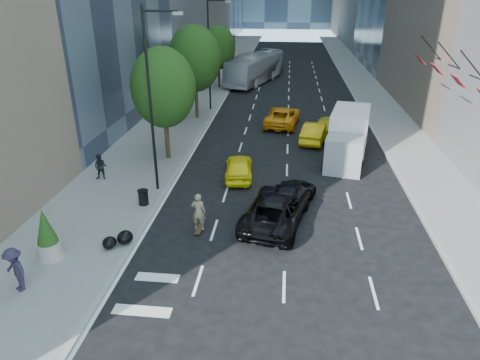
# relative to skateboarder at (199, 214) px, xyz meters

# --- Properties ---
(ground) EXTENTS (160.00, 160.00, 0.00)m
(ground) POSITION_rel_skateboarder_xyz_m (3.20, 0.19, -0.95)
(ground) COLOR black
(ground) RESTS_ON ground
(sidewalk_left) EXTENTS (6.00, 120.00, 0.15)m
(sidewalk_left) POSITION_rel_skateboarder_xyz_m (-5.80, 30.19, -0.88)
(sidewalk_left) COLOR slate
(sidewalk_left) RESTS_ON ground
(sidewalk_right) EXTENTS (4.00, 120.00, 0.15)m
(sidewalk_right) POSITION_rel_skateboarder_xyz_m (13.20, 30.19, -0.88)
(sidewalk_right) COLOR slate
(sidewalk_right) RESTS_ON ground
(lamp_near) EXTENTS (2.13, 0.22, 10.00)m
(lamp_near) POSITION_rel_skateboarder_xyz_m (-3.12, 4.19, 4.86)
(lamp_near) COLOR black
(lamp_near) RESTS_ON sidewalk_left
(lamp_far) EXTENTS (2.13, 0.22, 10.00)m
(lamp_far) POSITION_rel_skateboarder_xyz_m (-3.12, 22.19, 4.86)
(lamp_far) COLOR black
(lamp_far) RESTS_ON sidewalk_left
(tree_near) EXTENTS (4.20, 4.20, 7.46)m
(tree_near) POSITION_rel_skateboarder_xyz_m (-4.00, 9.19, 4.02)
(tree_near) COLOR #332613
(tree_near) RESTS_ON sidewalk_left
(tree_mid) EXTENTS (4.50, 4.50, 7.99)m
(tree_mid) POSITION_rel_skateboarder_xyz_m (-4.00, 19.19, 4.36)
(tree_mid) COLOR #332613
(tree_mid) RESTS_ON sidewalk_left
(tree_far) EXTENTS (3.90, 3.90, 6.92)m
(tree_far) POSITION_rel_skateboarder_xyz_m (-4.00, 32.19, 3.67)
(tree_far) COLOR #332613
(tree_far) RESTS_ON sidewalk_left
(traffic_signal) EXTENTS (2.48, 0.53, 5.20)m
(traffic_signal) POSITION_rel_skateboarder_xyz_m (-3.20, 40.19, 3.28)
(traffic_signal) COLOR black
(traffic_signal) RESTS_ON sidewalk_left
(facade_flags) EXTENTS (1.85, 13.30, 2.05)m
(facade_flags) POSITION_rel_skateboarder_xyz_m (13.84, 10.19, 5.23)
(facade_flags) COLOR black
(facade_flags) RESTS_ON ground
(skateboarder) EXTENTS (0.72, 0.49, 1.90)m
(skateboarder) POSITION_rel_skateboarder_xyz_m (0.00, 0.00, 0.00)
(skateboarder) COLOR #897255
(skateboarder) RESTS_ON ground
(black_sedan_lincoln) EXTENTS (3.82, 6.22, 1.61)m
(black_sedan_lincoln) POSITION_rel_skateboarder_xyz_m (3.70, 1.26, -0.15)
(black_sedan_lincoln) COLOR black
(black_sedan_lincoln) RESTS_ON ground
(black_sedan_mercedes) EXTENTS (3.26, 5.19, 1.40)m
(black_sedan_mercedes) POSITION_rel_skateboarder_xyz_m (4.40, 2.93, -0.25)
(black_sedan_mercedes) COLOR black
(black_sedan_mercedes) RESTS_ON ground
(taxi_a) EXTENTS (2.00, 4.22, 1.39)m
(taxi_a) POSITION_rel_skateboarder_xyz_m (1.20, 6.69, -0.26)
(taxi_a) COLOR yellow
(taxi_a) RESTS_ON ground
(taxi_b) EXTENTS (2.58, 4.80, 1.50)m
(taxi_b) POSITION_rel_skateboarder_xyz_m (6.27, 14.19, -0.20)
(taxi_b) COLOR #DFAF0B
(taxi_b) RESTS_ON ground
(taxi_c) EXTENTS (3.27, 5.89, 1.56)m
(taxi_c) POSITION_rel_skateboarder_xyz_m (3.70, 18.19, -0.17)
(taxi_c) COLOR orange
(taxi_c) RESTS_ON ground
(taxi_d) EXTENTS (3.41, 5.57, 1.51)m
(taxi_d) POSITION_rel_skateboarder_xyz_m (7.40, 15.69, -0.20)
(taxi_d) COLOR #CFC00A
(taxi_d) RESTS_ON ground
(city_bus) EXTENTS (6.76, 13.17, 3.58)m
(city_bus) POSITION_rel_skateboarder_xyz_m (0.00, 36.08, 0.84)
(city_bus) COLOR silver
(city_bus) RESTS_ON ground
(box_truck) EXTENTS (3.72, 7.08, 3.22)m
(box_truck) POSITION_rel_skateboarder_xyz_m (8.26, 10.75, 0.69)
(box_truck) COLOR silver
(box_truck) RESTS_ON ground
(pedestrian_a) EXTENTS (0.83, 0.67, 1.61)m
(pedestrian_a) POSITION_rel_skateboarder_xyz_m (-7.07, 5.13, 0.00)
(pedestrian_a) COLOR black
(pedestrian_a) RESTS_ON sidewalk_left
(pedestrian_b) EXTENTS (1.21, 0.69, 1.94)m
(pedestrian_b) POSITION_rel_skateboarder_xyz_m (-7.36, 18.19, 0.17)
(pedestrian_b) COLOR black
(pedestrian_b) RESTS_ON sidewalk_left
(pedestrian_c) EXTENTS (1.39, 1.22, 1.87)m
(pedestrian_c) POSITION_rel_skateboarder_xyz_m (-6.04, -5.32, 0.13)
(pedestrian_c) COLOR #282233
(pedestrian_c) RESTS_ON sidewalk_left
(trash_can) EXTENTS (0.53, 0.53, 0.80)m
(trash_can) POSITION_rel_skateboarder_xyz_m (-3.49, 2.19, -0.40)
(trash_can) COLOR black
(trash_can) RESTS_ON sidewalk_left
(planter_shrub) EXTENTS (0.99, 0.99, 2.38)m
(planter_shrub) POSITION_rel_skateboarder_xyz_m (-5.93, -3.13, 0.33)
(planter_shrub) COLOR #B2A493
(planter_shrub) RESTS_ON sidewalk_left
(garbage_bags) EXTENTS (1.24, 1.20, 0.61)m
(garbage_bags) POSITION_rel_skateboarder_xyz_m (-3.34, -1.84, -0.51)
(garbage_bags) COLOR black
(garbage_bags) RESTS_ON sidewalk_left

